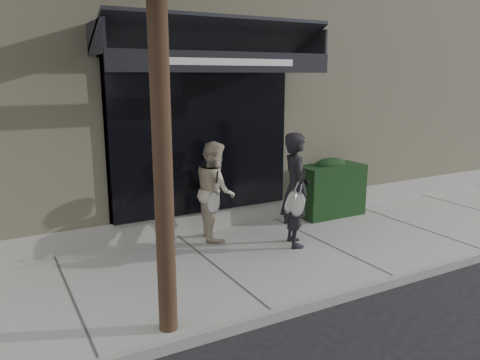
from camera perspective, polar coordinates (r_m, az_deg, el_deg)
ground at (r=7.95m, az=10.23°, el=-8.33°), size 80.00×80.00×0.00m
sidewalk at (r=7.93m, az=10.25°, el=-7.92°), size 20.00×3.00×0.12m
curb at (r=6.89m, az=18.51°, el=-11.55°), size 20.00×0.10×0.14m
building_facade at (r=11.69m, az=-5.01°, el=12.18°), size 14.30×8.04×5.64m
hedge at (r=9.36m, az=10.84°, el=-0.95°), size 1.30×0.70×1.14m
pedestrian_front at (r=7.50m, az=6.79°, el=-1.20°), size 0.80×0.95×1.84m
pedestrian_back at (r=7.83m, az=-3.07°, el=-1.25°), size 0.82×0.96×1.65m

